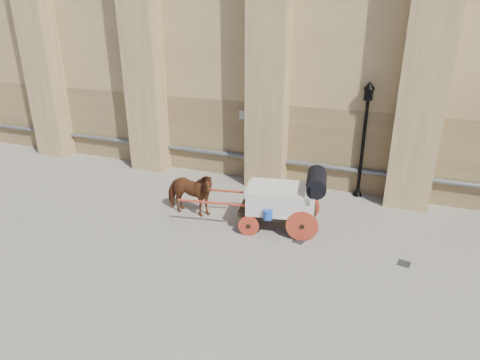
% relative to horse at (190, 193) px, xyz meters
% --- Properties ---
extents(ground, '(90.00, 90.00, 0.00)m').
position_rel_horse_xyz_m(ground, '(2.49, -0.29, -0.76)').
color(ground, slate).
rests_on(ground, ground).
extents(horse, '(0.83, 1.80, 1.52)m').
position_rel_horse_xyz_m(horse, '(0.00, 0.00, 0.00)').
color(horse, brown).
rests_on(horse, ground).
extents(carriage, '(4.46, 1.90, 1.89)m').
position_rel_horse_xyz_m(carriage, '(3.12, 0.21, 0.26)').
color(carriage, black).
rests_on(carriage, ground).
extents(street_lamp, '(0.38, 0.38, 4.02)m').
position_rel_horse_xyz_m(street_lamp, '(4.88, 3.51, 1.39)').
color(street_lamp, black).
rests_on(street_lamp, ground).
extents(drain_grate_near, '(0.38, 0.38, 0.01)m').
position_rel_horse_xyz_m(drain_grate_near, '(3.70, -0.41, -0.75)').
color(drain_grate_near, black).
rests_on(drain_grate_near, ground).
extents(drain_grate_far, '(0.37, 0.37, 0.01)m').
position_rel_horse_xyz_m(drain_grate_far, '(6.57, -0.54, -0.75)').
color(drain_grate_far, black).
rests_on(drain_grate_far, ground).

